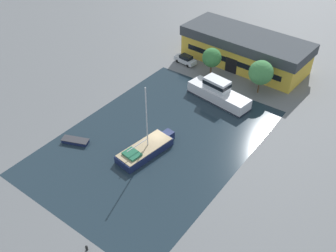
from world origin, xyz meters
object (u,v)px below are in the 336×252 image
object	(u,v)px
small_dinghy	(75,141)
sailboat_moored	(146,149)
warehouse_building	(245,49)
quay_tree_near_building	(261,73)
motor_cruiser	(218,93)
parked_car	(185,59)
quay_tree_by_water	(212,58)

from	to	relation	value
small_dinghy	sailboat_moored	bearing A→B (deg)	91.93
warehouse_building	quay_tree_near_building	bearing A→B (deg)	-45.37
sailboat_moored	small_dinghy	world-z (taller)	sailboat_moored
small_dinghy	motor_cruiser	bearing A→B (deg)	130.93
quay_tree_near_building	parked_car	size ratio (longest dim) A/B	1.28
quay_tree_near_building	sailboat_moored	size ratio (longest dim) A/B	0.57
quay_tree_near_building	parked_car	world-z (taller)	quay_tree_near_building
motor_cruiser	small_dinghy	distance (m)	24.29
quay_tree_near_building	motor_cruiser	distance (m)	7.94
parked_car	motor_cruiser	bearing A→B (deg)	-113.93
quay_tree_by_water	sailboat_moored	xyz separation A→B (m)	(3.53, -23.05, -3.30)
quay_tree_near_building	small_dinghy	xyz separation A→B (m)	(-15.30, -27.81, -3.62)
parked_car	small_dinghy	xyz separation A→B (m)	(0.61, -28.96, -0.57)
warehouse_building	motor_cruiser	size ratio (longest dim) A/B	2.14
quay_tree_by_water	small_dinghy	bearing A→B (deg)	-102.45
motor_cruiser	small_dinghy	world-z (taller)	motor_cruiser
quay_tree_near_building	sailboat_moored	bearing A→B (deg)	-103.69
warehouse_building	motor_cruiser	xyz separation A→B (m)	(2.56, -14.02, -1.60)
quay_tree_by_water	small_dinghy	xyz separation A→B (m)	(-6.04, -27.36, -3.68)
small_dinghy	parked_car	bearing A→B (deg)	158.89
quay_tree_by_water	motor_cruiser	world-z (taller)	quay_tree_by_water
parked_car	motor_cruiser	world-z (taller)	motor_cruiser
warehouse_building	quay_tree_by_water	distance (m)	8.70
motor_cruiser	quay_tree_near_building	bearing A→B (deg)	-26.93
quay_tree_near_building	quay_tree_by_water	bearing A→B (deg)	-177.23
parked_car	quay_tree_by_water	bearing A→B (deg)	-95.15
quay_tree_near_building	quay_tree_by_water	world-z (taller)	quay_tree_near_building
warehouse_building	sailboat_moored	distance (m)	31.48
parked_car	sailboat_moored	size ratio (longest dim) A/B	0.44
motor_cruiser	small_dinghy	xyz separation A→B (m)	(-10.93, -21.67, -1.11)
parked_car	sailboat_moored	distance (m)	26.67
warehouse_building	sailboat_moored	world-z (taller)	sailboat_moored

